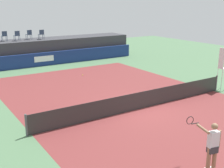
% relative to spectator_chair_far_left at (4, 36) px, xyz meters
% --- Properties ---
extents(ground_plane, '(48.00, 48.00, 0.00)m').
position_rel_spectator_chair_far_left_xyz_m(ground_plane, '(3.18, -12.46, -2.69)').
color(ground_plane, '#4C704C').
extents(court_inner, '(12.00, 22.00, 0.00)m').
position_rel_spectator_chair_far_left_xyz_m(court_inner, '(3.18, -15.46, -2.69)').
color(court_inner, maroon).
rests_on(court_inner, ground).
extents(sponsor_wall, '(18.00, 0.22, 1.20)m').
position_rel_spectator_chair_far_left_xyz_m(sponsor_wall, '(3.18, -1.96, -2.09)').
color(sponsor_wall, navy).
rests_on(sponsor_wall, ground).
extents(spectator_platform, '(18.00, 2.80, 2.20)m').
position_rel_spectator_chair_far_left_xyz_m(spectator_platform, '(3.18, -0.16, -1.59)').
color(spectator_platform, '#38383D').
rests_on(spectator_platform, ground).
extents(spectator_chair_far_left, '(0.45, 0.45, 0.89)m').
position_rel_spectator_chair_far_left_xyz_m(spectator_chair_far_left, '(0.00, 0.00, 0.00)').
color(spectator_chair_far_left, '#2D3D56').
rests_on(spectator_chair_far_left, spectator_platform).
extents(spectator_chair_left, '(0.45, 0.45, 0.89)m').
position_rel_spectator_chair_far_left_xyz_m(spectator_chair_left, '(1.02, -0.32, 0.00)').
color(spectator_chair_left, '#2D3D56').
rests_on(spectator_chair_left, spectator_platform).
extents(spectator_chair_center, '(0.48, 0.48, 0.89)m').
position_rel_spectator_chair_far_left_xyz_m(spectator_chair_center, '(2.21, -0.04, 0.00)').
color(spectator_chair_center, '#2D3D56').
rests_on(spectator_chair_center, spectator_platform).
extents(spectator_chair_right, '(0.45, 0.45, 0.89)m').
position_rel_spectator_chair_far_left_xyz_m(spectator_chair_right, '(3.24, -0.45, 0.00)').
color(spectator_chair_right, '#2D3D56').
rests_on(spectator_chair_right, spectator_platform).
extents(umpire_chair, '(0.50, 0.50, 2.76)m').
position_rel_spectator_chair_far_left_xyz_m(umpire_chair, '(9.80, -15.44, -1.11)').
color(umpire_chair, white).
rests_on(umpire_chair, ground).
extents(tennis_net, '(12.40, 0.02, 0.95)m').
position_rel_spectator_chair_far_left_xyz_m(tennis_net, '(3.18, -15.46, -2.22)').
color(tennis_net, '#2D2D2D').
rests_on(tennis_net, ground).
extents(net_post_near, '(0.10, 0.10, 1.00)m').
position_rel_spectator_chair_far_left_xyz_m(net_post_near, '(-3.02, -15.46, -2.19)').
color(net_post_near, '#4C4C51').
rests_on(net_post_near, ground).
extents(net_post_far, '(0.10, 0.10, 1.00)m').
position_rel_spectator_chair_far_left_xyz_m(net_post_far, '(9.38, -15.46, -2.19)').
color(net_post_far, '#4C4C51').
rests_on(net_post_far, ground).
extents(tennis_player, '(0.57, 1.21, 1.77)m').
position_rel_spectator_chair_far_left_xyz_m(tennis_player, '(1.36, -21.54, -1.73)').
color(tennis_player, white).
rests_on(tennis_player, court_inner).
extents(tennis_ball, '(0.07, 0.07, 0.07)m').
position_rel_spectator_chair_far_left_xyz_m(tennis_ball, '(4.01, -7.09, -2.66)').
color(tennis_ball, '#D8EA33').
rests_on(tennis_ball, court_inner).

